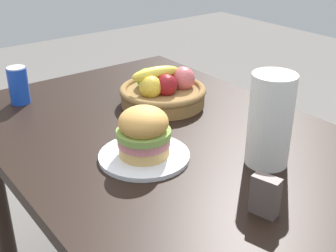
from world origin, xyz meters
TOP-DOWN VIEW (x-y plane):
  - dining_table at (0.00, 0.00)m, footprint 1.40×0.90m
  - plate at (0.03, -0.13)m, footprint 0.24×0.24m
  - sandwich at (0.03, -0.13)m, footprint 0.14×0.14m
  - soda_can at (-0.54, -0.25)m, footprint 0.07×0.07m
  - fruit_basket at (-0.24, 0.13)m, footprint 0.29×0.29m
  - paper_towel_roll at (0.24, 0.11)m, footprint 0.11×0.11m
  - napkin_holder at (0.38, -0.06)m, footprint 0.07×0.04m

SIDE VIEW (x-z plane):
  - dining_table at x=0.00m, z-range 0.27..1.02m
  - plate at x=0.03m, z-range 0.75..0.76m
  - napkin_holder at x=0.38m, z-range 0.75..0.84m
  - fruit_basket at x=-0.24m, z-range 0.73..0.87m
  - soda_can at x=-0.54m, z-range 0.75..0.88m
  - sandwich at x=0.03m, z-range 0.76..0.89m
  - paper_towel_roll at x=0.24m, z-range 0.75..0.99m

